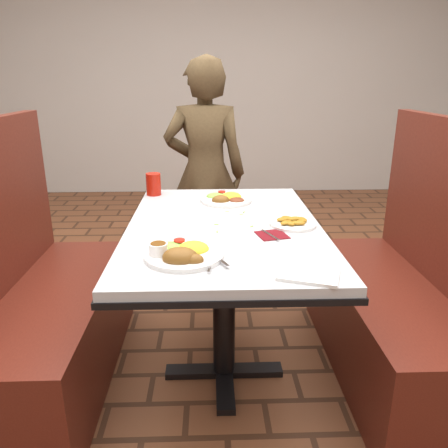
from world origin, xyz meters
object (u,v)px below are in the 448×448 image
Objects in this scene: near_dinner_plate at (182,250)px; booth_bench_left at (45,315)px; booth_bench_right at (398,309)px; far_dinner_plate at (226,197)px; dining_table at (224,245)px; red_tumbler at (154,184)px; plantain_plate at (293,223)px; diner_person at (205,174)px.

booth_bench_left is at bearing 151.05° from near_dinner_plate.
far_dinner_plate is at bearing 155.57° from booth_bench_right.
red_tumbler reaches higher than dining_table.
near_dinner_plate is 0.55m from plantain_plate.
plantain_plate is (0.26, -0.38, -0.01)m from far_dinner_plate.
diner_person is 12.92× the size of red_tumbler.
dining_table is at bearing 173.94° from plantain_plate.
booth_bench_left is 1.00× the size of booth_bench_right.
booth_bench_left reaches higher than red_tumbler.
near_dinner_plate is 0.73m from far_dinner_plate.
far_dinner_plate is at bearing 101.72° from diner_person.
near_dinner_plate is at bearing -143.44° from plantain_plate.
dining_table is 0.37m from far_dinner_plate.
near_dinner_plate is 1.41× the size of plantain_plate.
booth_bench_left is 4.76× the size of far_dinner_plate.
far_dinner_plate is (0.11, -0.73, 0.04)m from diner_person.
far_dinner_plate is (0.02, 0.35, 0.12)m from dining_table.
red_tumbler is at bearing 156.79° from booth_bench_right.
dining_table is at bearing -93.58° from far_dinner_plate.
diner_person is 1.45m from near_dinner_plate.
booth_bench_left is 1.00m from far_dinner_plate.
diner_person is at bearing 108.39° from plantain_plate.
booth_bench_right is (0.80, 0.00, -0.32)m from dining_table.
diner_person is 7.64× the size of plantain_plate.
booth_bench_left reaches higher than plantain_plate.
red_tumbler reaches higher than plantain_plate.
booth_bench_right is 6.25× the size of plantain_plate.
near_dinner_plate is at bearing -28.95° from booth_bench_left.
red_tumbler is (-0.20, 0.85, 0.03)m from near_dinner_plate.
booth_bench_right is 4.42× the size of near_dinner_plate.
booth_bench_left reaches higher than far_dinner_plate.
booth_bench_right is (1.60, 0.00, 0.00)m from booth_bench_left.
booth_bench_left is at bearing -156.74° from far_dinner_plate.
far_dinner_plate is 1.31× the size of plantain_plate.
diner_person is (0.71, 1.09, 0.40)m from booth_bench_left.
diner_person reaches higher than booth_bench_right.
booth_bench_right reaches higher than far_dinner_plate.
diner_person is 1.18m from plantain_plate.
near_dinner_plate is 1.08× the size of far_dinner_plate.
booth_bench_left is (-0.80, 0.00, -0.32)m from dining_table.
plantain_plate is 1.69× the size of red_tumbler.
booth_bench_left is 10.58× the size of red_tumbler.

